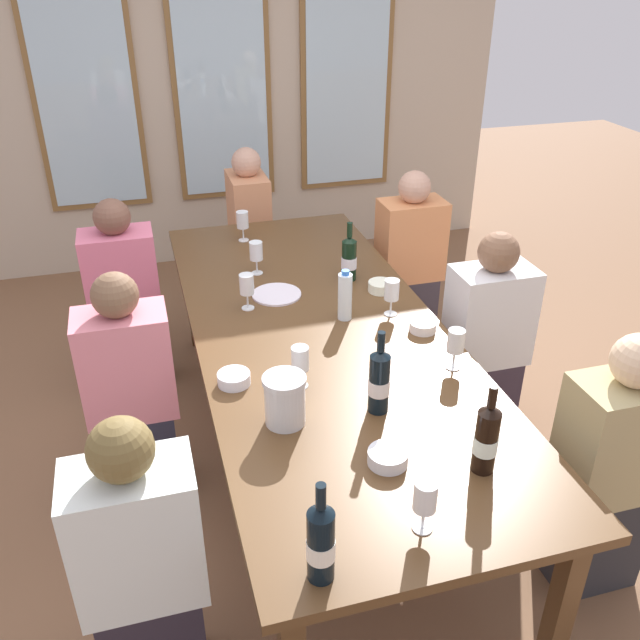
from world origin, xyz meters
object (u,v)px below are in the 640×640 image
at_px(seated_person_4, 132,396).
at_px(wine_glass_6, 456,343).
at_px(seated_person_1, 608,473).
at_px(white_plate_0, 277,294).
at_px(tasting_bowl_3, 381,286).
at_px(seated_person_3, 409,265).
at_px(wine_glass_1, 425,498).
at_px(wine_glass_0, 300,359).
at_px(dining_table, 320,341).
at_px(tasting_bowl_2, 388,457).
at_px(wine_glass_2, 247,286).
at_px(wine_bottle_3, 321,542).
at_px(seated_person_6, 250,234).
at_px(seated_person_0, 143,572).
at_px(wine_bottle_2, 486,439).
at_px(tasting_bowl_1, 234,379).
at_px(metal_pitcher, 285,400).
at_px(wine_bottle_1, 379,381).
at_px(tasting_bowl_0, 423,326).
at_px(seated_person_2, 125,302).
at_px(seated_person_5, 486,345).
at_px(water_bottle, 345,296).
at_px(wine_glass_3, 392,292).
at_px(wine_glass_4, 242,221).
at_px(wine_glass_5, 256,252).
at_px(wine_bottle_0, 349,258).

bearing_deg(seated_person_4, wine_glass_6, -20.22).
height_order(wine_glass_6, seated_person_1, seated_person_1).
relative_size(white_plate_0, tasting_bowl_3, 1.95).
bearing_deg(seated_person_1, seated_person_3, 90.00).
bearing_deg(wine_glass_1, wine_glass_0, 101.39).
distance_m(dining_table, wine_glass_0, 0.47).
xyz_separation_m(tasting_bowl_2, wine_glass_2, (-0.24, 1.19, 0.09)).
bearing_deg(wine_bottle_3, seated_person_6, 83.16).
height_order(dining_table, seated_person_0, seated_person_0).
relative_size(tasting_bowl_3, seated_person_4, 0.11).
height_order(white_plate_0, wine_bottle_2, wine_bottle_2).
distance_m(tasting_bowl_1, seated_person_1, 1.45).
height_order(wine_bottle_2, tasting_bowl_1, wine_bottle_2).
bearing_deg(seated_person_6, white_plate_0, -94.73).
bearing_deg(metal_pitcher, wine_bottle_1, -4.03).
height_order(white_plate_0, wine_glass_1, wine_glass_1).
height_order(white_plate_0, seated_person_1, seated_person_1).
bearing_deg(wine_glass_2, tasting_bowl_0, -30.62).
relative_size(wine_glass_0, seated_person_0, 0.16).
xyz_separation_m(seated_person_2, seated_person_5, (1.68, -0.95, 0.00)).
xyz_separation_m(water_bottle, seated_person_6, (-0.14, 1.66, -0.33)).
distance_m(tasting_bowl_2, wine_glass_3, 1.03).
relative_size(metal_pitcher, seated_person_6, 0.17).
bearing_deg(wine_bottle_2, wine_glass_4, 100.71).
height_order(wine_bottle_3, seated_person_3, seated_person_3).
height_order(wine_glass_6, seated_person_4, seated_person_4).
xyz_separation_m(wine_glass_5, seated_person_0, (-0.69, -1.60, -0.34)).
distance_m(wine_bottle_0, seated_person_0, 1.83).
height_order(water_bottle, seated_person_1, seated_person_1).
bearing_deg(seated_person_3, wine_glass_0, -127.04).
distance_m(water_bottle, seated_person_2, 1.35).
bearing_deg(wine_glass_4, wine_glass_2, -98.76).
bearing_deg(wine_glass_2, dining_table, -47.18).
height_order(dining_table, tasting_bowl_3, tasting_bowl_3).
xyz_separation_m(tasting_bowl_2, seated_person_4, (-0.81, 0.93, -0.24)).
bearing_deg(seated_person_2, wine_glass_6, -47.34).
xyz_separation_m(wine_bottle_2, seated_person_4, (-1.10, 1.04, -0.34)).
bearing_deg(seated_person_5, wine_glass_6, -133.02).
distance_m(seated_person_2, seated_person_4, 0.91).
height_order(wine_bottle_3, wine_glass_0, wine_bottle_3).
bearing_deg(seated_person_3, dining_table, -130.79).
bearing_deg(wine_glass_6, white_plate_0, 123.56).
bearing_deg(dining_table, wine_glass_0, -115.93).
xyz_separation_m(dining_table, tasting_bowl_2, (-0.03, -0.90, 0.08)).
height_order(white_plate_0, tasting_bowl_2, tasting_bowl_2).
xyz_separation_m(tasting_bowl_1, wine_glass_1, (0.41, -0.89, 0.09)).
bearing_deg(seated_person_2, wine_glass_2, -48.98).
relative_size(tasting_bowl_0, seated_person_6, 0.11).
height_order(white_plate_0, seated_person_3, seated_person_3).
xyz_separation_m(wine_bottle_3, tasting_bowl_0, (0.80, 1.15, -0.10)).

